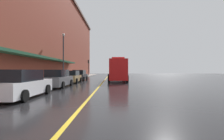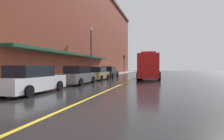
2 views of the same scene
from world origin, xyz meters
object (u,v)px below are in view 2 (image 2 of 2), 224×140
(street_lamp_left, at_px, (91,47))
(parked_car_3, at_px, (109,72))
(fire_truck, at_px, (149,67))
(parking_meter_0, at_px, (76,72))
(parked_car_0, at_px, (32,80))
(parking_meter_1, at_px, (86,71))
(parking_meter_2, at_px, (32,74))
(parked_car_2, at_px, (98,74))
(traffic_light_near, at_px, (124,61))
(parked_car_1, at_px, (78,75))

(street_lamp_left, bearing_deg, parked_car_3, 51.19)
(fire_truck, relative_size, parking_meter_0, 6.38)
(street_lamp_left, bearing_deg, parked_car_0, -82.24)
(parked_car_3, relative_size, fire_truck, 0.52)
(parking_meter_0, height_order, street_lamp_left, street_lamp_left)
(parking_meter_1, bearing_deg, fire_truck, 28.19)
(parked_car_3, bearing_deg, parking_meter_2, 175.93)
(parked_car_2, xyz_separation_m, parked_car_3, (-0.03, 5.14, 0.04))
(parking_meter_0, relative_size, traffic_light_near, 0.31)
(fire_truck, xyz_separation_m, parking_meter_2, (-7.33, -13.48, -0.54))
(parked_car_3, relative_size, parking_meter_0, 3.34)
(parked_car_3, bearing_deg, parked_car_2, -178.79)
(traffic_light_near, bearing_deg, parking_meter_0, -90.13)
(fire_truck, height_order, street_lamp_left, street_lamp_left)
(parked_car_1, distance_m, street_lamp_left, 9.32)
(parked_car_1, bearing_deg, parking_meter_0, 31.43)
(parking_meter_1, height_order, street_lamp_left, street_lamp_left)
(parked_car_0, bearing_deg, parking_meter_1, 6.82)
(parked_car_1, height_order, parking_meter_2, parked_car_1)
(parking_meter_0, bearing_deg, parked_car_0, -80.78)
(fire_truck, bearing_deg, street_lamp_left, -87.32)
(parking_meter_2, bearing_deg, parking_meter_0, 90.00)
(street_lamp_left, distance_m, traffic_light_near, 20.47)
(parked_car_1, height_order, fire_truck, fire_truck)
(parked_car_1, xyz_separation_m, street_lamp_left, (-2.02, 8.35, 3.61))
(parked_car_1, height_order, parked_car_2, parked_car_1)
(parking_meter_2, bearing_deg, parking_meter_1, 90.00)
(parked_car_2, bearing_deg, parking_meter_1, 114.37)
(parked_car_2, bearing_deg, parked_car_0, -179.76)
(parked_car_2, bearing_deg, traffic_light_near, 3.25)
(parking_meter_0, bearing_deg, street_lamp_left, 95.67)
(parked_car_2, distance_m, street_lamp_left, 4.97)
(parked_car_0, height_order, traffic_light_near, traffic_light_near)
(fire_truck, bearing_deg, parked_car_2, -62.39)
(parked_car_0, bearing_deg, parked_car_2, -0.05)
(parking_meter_0, xyz_separation_m, street_lamp_left, (-0.60, 6.04, 3.34))
(parked_car_1, relative_size, traffic_light_near, 1.12)
(parked_car_0, xyz_separation_m, parked_car_3, (-0.07, 16.98, 0.01))
(parked_car_0, height_order, parked_car_2, parked_car_0)
(parking_meter_2, distance_m, traffic_light_near, 33.40)
(parking_meter_1, xyz_separation_m, street_lamp_left, (-0.60, 3.36, 3.34))
(parked_car_3, relative_size, parking_meter_1, 3.34)
(parking_meter_2, bearing_deg, parked_car_2, 82.43)
(parked_car_1, bearing_deg, traffic_light_near, 2.45)
(parked_car_2, bearing_deg, parking_meter_0, 157.72)
(parking_meter_2, relative_size, traffic_light_near, 0.31)
(parked_car_0, height_order, parked_car_1, parked_car_1)
(parked_car_1, height_order, street_lamp_left, street_lamp_left)
(parked_car_2, relative_size, parking_meter_0, 3.11)
(parked_car_2, distance_m, parking_meter_2, 10.26)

